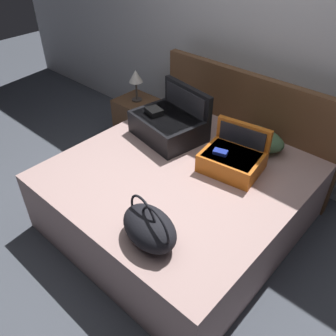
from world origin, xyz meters
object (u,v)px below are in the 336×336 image
(hard_case_medium, at_px, (233,158))
(hard_case_large, at_px, (169,123))
(bed, at_px, (179,196))
(duffel_bag, at_px, (149,227))
(nightstand, at_px, (138,121))
(table_lamp, at_px, (136,78))
(pillow_near_headboard, at_px, (255,138))

(hard_case_medium, bearing_deg, hard_case_large, 169.46)
(bed, bearing_deg, duffel_bag, -63.89)
(nightstand, relative_size, table_lamp, 1.55)
(duffel_bag, relative_size, pillow_near_headboard, 0.90)
(hard_case_medium, distance_m, duffel_bag, 0.97)
(hard_case_medium, relative_size, table_lamp, 1.46)
(hard_case_large, relative_size, table_lamp, 1.95)
(bed, relative_size, table_lamp, 5.33)
(hard_case_large, distance_m, duffel_bag, 1.24)
(bed, xyz_separation_m, duffel_bag, (0.33, -0.67, 0.40))
(nightstand, bearing_deg, table_lamp, 0.00)
(hard_case_medium, height_order, nightstand, hard_case_medium)
(hard_case_large, xyz_separation_m, nightstand, (-0.79, 0.34, -0.43))
(duffel_bag, bearing_deg, table_lamp, 138.56)
(bed, distance_m, pillow_near_headboard, 0.83)
(hard_case_large, distance_m, nightstand, 0.96)
(table_lamp, bearing_deg, hard_case_large, -23.56)
(bed, height_order, duffel_bag, duffel_bag)
(hard_case_medium, relative_size, nightstand, 0.94)
(bed, xyz_separation_m, nightstand, (-1.19, 0.67, -0.02))
(hard_case_medium, relative_size, duffel_bag, 1.07)
(nightstand, bearing_deg, hard_case_large, -23.56)
(hard_case_large, xyz_separation_m, table_lamp, (-0.79, 0.34, 0.09))
(duffel_bag, distance_m, pillow_near_headboard, 1.37)
(bed, height_order, table_lamp, table_lamp)
(duffel_bag, distance_m, table_lamp, 2.03)
(hard_case_large, bearing_deg, hard_case_medium, 7.94)
(bed, relative_size, hard_case_large, 2.73)
(bed, xyz_separation_m, pillow_near_headboard, (0.26, 0.70, 0.37))
(bed, relative_size, duffel_bag, 3.92)
(hard_case_medium, distance_m, table_lamp, 1.54)
(hard_case_large, xyz_separation_m, hard_case_medium, (0.70, -0.03, -0.03))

